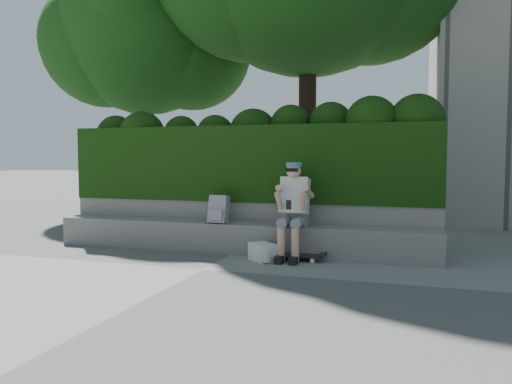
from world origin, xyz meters
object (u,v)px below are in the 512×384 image
(skateboard, at_px, (291,255))
(backpack_plaid, at_px, (219,209))
(person, at_px, (294,206))
(backpack_ground, at_px, (263,252))

(skateboard, relative_size, backpack_plaid, 2.11)
(person, xyz_separation_m, backpack_plaid, (-1.19, 0.08, -0.09))
(backpack_plaid, height_order, backpack_ground, backpack_plaid)
(person, height_order, backpack_ground, person)
(person, height_order, backpack_plaid, person)
(person, bearing_deg, skateboard, -85.42)
(person, height_order, skateboard, person)
(skateboard, xyz_separation_m, backpack_plaid, (-1.20, 0.25, 0.58))
(backpack_ground, bearing_deg, skateboard, 60.90)
(backpack_plaid, bearing_deg, person, -0.95)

